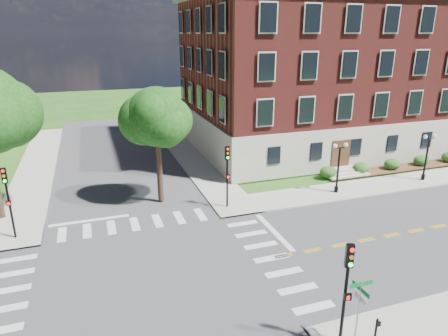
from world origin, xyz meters
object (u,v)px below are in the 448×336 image
object	(u,v)px
traffic_signal_ne	(227,169)
push_button_post	(376,330)
traffic_signal_se	(347,283)
street_sign_pole	(360,301)
twin_lamp_west	(339,165)
traffic_signal_nw	(8,194)
twin_lamp_east	(427,154)

from	to	relation	value
traffic_signal_ne	push_button_post	xyz separation A→B (m)	(1.32, -15.47, -2.39)
traffic_signal_se	traffic_signal_ne	world-z (taller)	same
traffic_signal_se	street_sign_pole	distance (m)	1.07
traffic_signal_se	twin_lamp_west	xyz separation A→B (m)	(9.76, 14.88, -0.66)
traffic_signal_nw	push_button_post	distance (m)	22.30
traffic_signal_ne	twin_lamp_west	bearing A→B (deg)	-0.99
twin_lamp_east	street_sign_pole	world-z (taller)	twin_lamp_east
traffic_signal_ne	traffic_signal_nw	world-z (taller)	same
traffic_signal_se	twin_lamp_west	bearing A→B (deg)	56.74
traffic_signal_se	traffic_signal_nw	size ratio (longest dim) A/B	1.00
traffic_signal_ne	twin_lamp_east	world-z (taller)	traffic_signal_ne
twin_lamp_west	traffic_signal_se	bearing A→B (deg)	-123.26
push_button_post	street_sign_pole	bearing A→B (deg)	165.02
push_button_post	traffic_signal_nw	bearing A→B (deg)	136.26
traffic_signal_se	traffic_signal_nw	distance (m)	20.83
twin_lamp_east	push_button_post	xyz separation A→B (m)	(-17.48, -15.32, -1.73)
twin_lamp_west	push_button_post	world-z (taller)	twin_lamp_west
traffic_signal_ne	twin_lamp_east	bearing A→B (deg)	-0.46
traffic_signal_nw	twin_lamp_east	bearing A→B (deg)	-0.01
traffic_signal_nw	twin_lamp_west	bearing A→B (deg)	-0.05
twin_lamp_west	twin_lamp_east	xyz separation A→B (m)	(9.18, 0.02, 0.00)
traffic_signal_ne	traffic_signal_nw	bearing A→B (deg)	-179.44
traffic_signal_se	twin_lamp_west	world-z (taller)	traffic_signal_se
traffic_signal_ne	push_button_post	distance (m)	15.71
twin_lamp_west	push_button_post	distance (m)	17.50
push_button_post	traffic_signal_se	bearing A→B (deg)	163.58
traffic_signal_nw	push_button_post	size ratio (longest dim) A/B	4.00
twin_lamp_west	twin_lamp_east	world-z (taller)	same
twin_lamp_east	push_button_post	world-z (taller)	twin_lamp_east
twin_lamp_west	traffic_signal_ne	bearing A→B (deg)	179.01
traffic_signal_nw	push_button_post	bearing A→B (deg)	-43.74
traffic_signal_se	traffic_signal_ne	distance (m)	15.04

